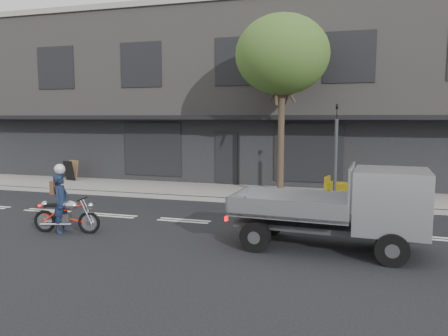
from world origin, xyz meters
TOP-DOWN VIEW (x-y plane):
  - ground at (0.00, 0.00)m, footprint 80.00×80.00m
  - sidewalk at (0.00, 4.70)m, footprint 32.00×3.20m
  - kerb at (0.00, 3.10)m, footprint 32.00×0.20m
  - building_main at (0.00, 11.30)m, footprint 26.00×10.00m
  - street_tree at (2.20, 4.20)m, footprint 3.40×3.40m
  - traffic_light_pole at (4.20, 3.35)m, footprint 0.12×0.12m
  - motorcycle at (-2.49, -2.12)m, footprint 1.84×0.54m
  - rider at (-2.64, -2.12)m, footprint 0.46×0.62m
  - flatbed_ute at (5.19, -1.68)m, footprint 4.43×2.03m
  - construction_barrier at (4.62, 3.83)m, footprint 1.62×1.01m
  - sandwich_board at (-7.75, 5.26)m, footprint 0.66×0.52m

SIDE VIEW (x-z plane):
  - ground at x=0.00m, z-range 0.00..0.00m
  - sidewalk at x=0.00m, z-range 0.00..0.15m
  - kerb at x=0.00m, z-range 0.00..0.15m
  - motorcycle at x=-2.49m, z-range 0.01..0.97m
  - construction_barrier at x=4.62m, z-range 0.15..1.00m
  - sandwich_board at x=-7.75m, z-range 0.15..1.07m
  - rider at x=-2.64m, z-range 0.00..1.57m
  - flatbed_ute at x=5.19m, z-range 0.14..2.15m
  - traffic_light_pole at x=4.20m, z-range -0.10..3.40m
  - building_main at x=0.00m, z-range 0.00..8.00m
  - street_tree at x=2.20m, z-range 1.90..8.65m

